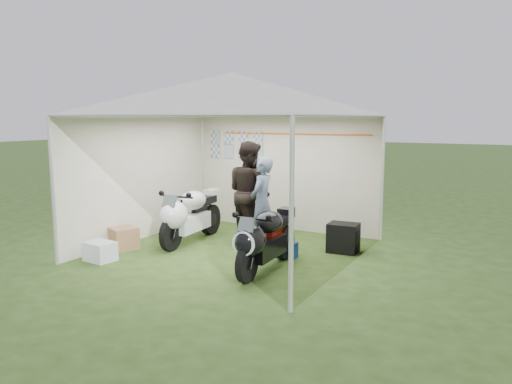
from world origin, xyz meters
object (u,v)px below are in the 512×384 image
crate_0 (100,251)px  crate_1 (124,238)px  motorcycle_white (189,214)px  person_blue_jacket (262,203)px  person_dark_jacket (249,192)px  motorcycle_black (264,238)px  canopy_tent (233,99)px  equipment_box (343,238)px  paddock_stand (286,250)px

crate_0 → crate_1: crate_1 is taller
motorcycle_white → person_blue_jacket: 1.39m
person_dark_jacket → motorcycle_black: bearing=149.5°
person_dark_jacket → crate_0: size_ratio=4.05×
crate_0 → person_blue_jacket: bearing=45.9°
canopy_tent → motorcycle_black: 2.43m
canopy_tent → person_dark_jacket: canopy_tent is taller
canopy_tent → equipment_box: canopy_tent is taller
person_blue_jacket → person_dark_jacket: bearing=-129.4°
person_dark_jacket → equipment_box: 1.89m
canopy_tent → crate_0: canopy_tent is taller
canopy_tent → paddock_stand: 2.63m
crate_1 → canopy_tent: bearing=25.4°
paddock_stand → person_blue_jacket: bearing=150.9°
motorcycle_white → person_blue_jacket: person_blue_jacket is taller
paddock_stand → person_dark_jacket: bearing=148.7°
crate_0 → crate_1: (-0.18, 0.72, 0.04)m
motorcycle_black → canopy_tent: bearing=138.6°
motorcycle_white → person_dark_jacket: bearing=30.1°
equipment_box → crate_0: equipment_box is taller
person_blue_jacket → crate_1: person_blue_jacket is taller
motorcycle_white → person_dark_jacket: person_dark_jacket is taller
motorcycle_white → paddock_stand: motorcycle_white is taller
motorcycle_black → person_blue_jacket: bearing=116.9°
motorcycle_white → crate_0: (-0.58, -1.60, -0.39)m
crate_0 → motorcycle_white: bearing=70.2°
canopy_tent → motorcycle_white: size_ratio=2.87×
person_blue_jacket → crate_1: bearing=-64.3°
person_dark_jacket → crate_1: size_ratio=4.37×
canopy_tent → motorcycle_black: (1.00, -0.81, -2.06)m
crate_0 → motorcycle_black: bearing=16.1°
canopy_tent → person_blue_jacket: 1.84m
person_blue_jacket → crate_1: (-2.07, -1.23, -0.61)m
canopy_tent → equipment_box: (1.67, 0.81, -2.33)m
person_dark_jacket → crate_1: person_dark_jacket is taller
motorcycle_black → crate_0: motorcycle_black is taller
crate_1 → motorcycle_white: bearing=49.1°
motorcycle_white → crate_0: 1.74m
motorcycle_white → person_blue_jacket: bearing=10.1°
crate_0 → crate_1: size_ratio=1.08×
person_blue_jacket → equipment_box: person_blue_jacket is taller
canopy_tent → person_blue_jacket: (0.33, 0.40, -1.77)m
person_blue_jacket → crate_0: (-1.89, -1.95, -0.65)m
motorcycle_black → equipment_box: size_ratio=3.76×
canopy_tent → motorcycle_white: (-0.99, 0.05, -2.03)m
paddock_stand → equipment_box: (0.70, 0.77, 0.12)m
motorcycle_white → crate_1: size_ratio=4.65×
motorcycle_black → crate_0: size_ratio=4.08×
person_blue_jacket → equipment_box: size_ratio=3.23×
canopy_tent → motorcycle_black: bearing=-38.8°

